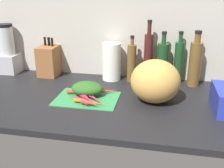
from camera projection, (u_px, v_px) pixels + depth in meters
ground_plane at (101, 100)px, 144.70cm from camera, size 170.00×80.00×3.00cm
wall_back at (114, 30)px, 168.90cm from camera, size 170.00×3.00×60.00cm
cutting_board at (87, 98)px, 141.79cm from camera, size 32.89×24.54×0.80cm
carrot_0 at (87, 98)px, 136.74cm from camera, size 10.22×10.37×3.11cm
carrot_1 at (108, 91)px, 147.16cm from camera, size 11.36×7.63×2.35cm
carrot_2 at (90, 103)px, 131.73cm from camera, size 10.62×6.49×2.89cm
carrot_3 at (82, 92)px, 145.63cm from camera, size 16.69×2.58×2.33cm
carrot_4 at (94, 98)px, 137.80cm from camera, size 11.98×12.55×2.34cm
carrot_5 at (93, 90)px, 146.50cm from camera, size 12.87×10.61×3.57cm
carrot_6 at (87, 94)px, 141.98cm from camera, size 9.51×10.72×3.44cm
carrot_7 at (82, 102)px, 134.31cm from camera, size 10.92×10.11×2.09cm
carrot_8 at (90, 102)px, 133.93cm from camera, size 16.71×4.13×2.05cm
carrot_greens_pile at (87, 88)px, 144.19cm from camera, size 17.31×13.31×7.32cm
winter_squash at (155, 81)px, 135.23cm from camera, size 25.12×23.23×22.27cm
knife_block at (49, 61)px, 176.15cm from camera, size 11.99×16.19×24.91cm
blender_appliance at (8, 52)px, 179.78cm from camera, size 13.53×13.53×32.84cm
paper_towel_roll at (111, 62)px, 167.18cm from camera, size 11.54×11.54×23.31cm
bottle_0 at (132, 63)px, 163.71cm from camera, size 5.52×5.52×28.60cm
bottle_1 at (148, 57)px, 161.59cm from camera, size 5.26×5.26×37.82cm
bottle_2 at (162, 62)px, 161.65cm from camera, size 6.82×6.82×31.38cm
bottle_3 at (179, 61)px, 161.45cm from camera, size 5.60×5.60×31.50cm
bottle_4 at (195, 63)px, 155.96cm from camera, size 7.10×7.10×32.79cm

